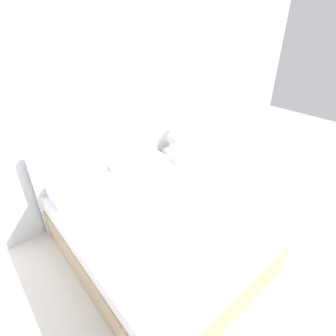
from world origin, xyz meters
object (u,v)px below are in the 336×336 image
(bed, at_px, (151,228))
(nightstand, at_px, (181,165))
(table_lamp, at_px, (182,130))
(flower_vase, at_px, (173,139))
(teacup, at_px, (184,148))

(bed, bearing_deg, nightstand, 34.05)
(nightstand, distance_m, table_lamp, 0.56)
(bed, relative_size, flower_vase, 7.49)
(nightstand, bearing_deg, flower_vase, 173.39)
(table_lamp, xyz_separation_m, flower_vase, (-0.20, -0.04, -0.07))
(nightstand, distance_m, teacup, 0.33)
(bed, height_order, flower_vase, bed)
(table_lamp, height_order, flower_vase, table_lamp)
(nightstand, relative_size, teacup, 5.36)
(table_lamp, xyz_separation_m, teacup, (-0.06, -0.12, -0.23))
(flower_vase, height_order, teacup, flower_vase)
(bed, height_order, teacup, bed)
(nightstand, bearing_deg, bed, -145.95)
(flower_vase, bearing_deg, table_lamp, 11.22)
(teacup, bearing_deg, nightstand, 85.91)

